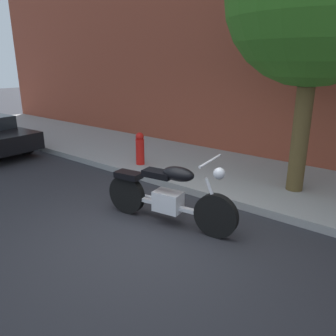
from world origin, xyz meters
TOP-DOWN VIEW (x-y plane):
  - ground_plane at (0.00, 0.00)m, footprint 60.00×60.00m
  - sidewalk at (0.00, 3.22)m, footprint 24.44×2.94m
  - motorcycle at (-0.13, 0.56)m, footprint 2.28×0.71m
  - fire_hydrant at (-2.40, 2.31)m, footprint 0.20×0.20m

SIDE VIEW (x-z plane):
  - ground_plane at x=0.00m, z-range 0.00..0.00m
  - sidewalk at x=0.00m, z-range 0.00..0.14m
  - fire_hydrant at x=-2.40m, z-range 0.00..0.91m
  - motorcycle at x=-0.13m, z-range -0.10..1.06m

